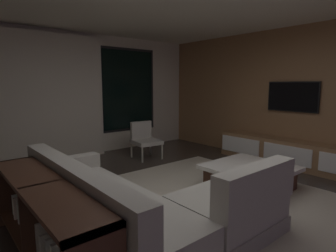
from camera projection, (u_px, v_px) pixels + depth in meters
floor at (194, 209)px, 3.61m from camera, size 9.20×9.20×0.00m
back_wall_with_window at (75, 96)px, 6.11m from camera, size 6.60×0.30×2.70m
media_wall at (308, 97)px, 5.37m from camera, size 0.12×7.80×2.70m
area_rug at (218, 204)px, 3.76m from camera, size 3.20×3.80×0.01m
sectional_couch at (139, 208)px, 2.97m from camera, size 1.98×2.50×0.82m
coffee_table at (250, 177)px, 4.30m from camera, size 1.16×1.16×0.36m
book_stack_on_coffee_table at (256, 166)px, 4.15m from camera, size 0.28×0.20×0.06m
accent_chair_near_window at (145, 138)px, 6.11m from camera, size 0.60×0.62×0.78m
media_console at (294, 155)px, 5.38m from camera, size 0.46×3.10×0.52m
mounted_tv at (293, 97)px, 5.49m from camera, size 0.05×1.01×0.58m
console_table_behind_couch at (44, 220)px, 2.47m from camera, size 0.40×2.10×0.74m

